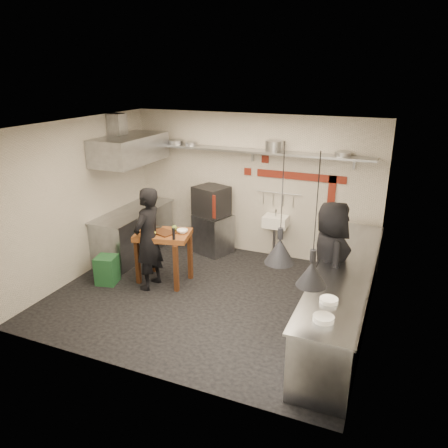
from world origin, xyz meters
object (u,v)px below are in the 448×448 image
at_px(chef_left, 148,239).
at_px(oven_stand, 213,234).
at_px(green_bin, 107,270).
at_px(prep_table, 164,257).
at_px(combi_oven, 211,201).
at_px(chef_right, 330,260).

bearing_deg(chef_left, oven_stand, 169.62).
distance_m(green_bin, prep_table, 1.03).
xyz_separation_m(combi_oven, prep_table, (-0.21, -1.55, -0.63)).
bearing_deg(prep_table, chef_right, -13.27).
relative_size(combi_oven, chef_right, 0.33).
bearing_deg(oven_stand, chef_left, -81.93).
xyz_separation_m(green_bin, chef_left, (0.77, 0.18, 0.64)).
height_order(oven_stand, chef_right, chef_right).
xyz_separation_m(combi_oven, chef_left, (-0.34, -1.84, -0.20)).
bearing_deg(prep_table, oven_stand, 66.55).
relative_size(combi_oven, prep_table, 0.65).
height_order(oven_stand, green_bin, oven_stand).
bearing_deg(prep_table, chef_left, -126.88).
distance_m(prep_table, chef_left, 0.53).
relative_size(oven_stand, prep_table, 0.87).
distance_m(oven_stand, prep_table, 1.55).
distance_m(combi_oven, chef_left, 1.88).
distance_m(oven_stand, combi_oven, 0.69).
relative_size(combi_oven, chef_left, 0.34).
distance_m(prep_table, chef_right, 2.88).
relative_size(prep_table, chef_left, 0.52).
xyz_separation_m(combi_oven, chef_right, (2.64, -1.53, -0.19)).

